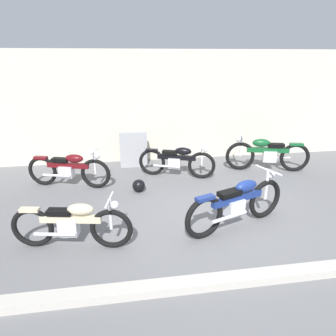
{
  "coord_description": "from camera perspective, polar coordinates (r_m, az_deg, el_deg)",
  "views": [
    {
      "loc": [
        -1.77,
        -4.77,
        2.93
      ],
      "look_at": [
        -0.76,
        1.71,
        0.55
      ],
      "focal_mm": 32.73,
      "sensor_mm": 36.0,
      "label": 1
    }
  ],
  "objects": [
    {
      "name": "curb_strip",
      "position": [
        4.68,
        16.43,
        -18.88
      ],
      "size": [
        18.0,
        0.24,
        0.12
      ],
      "primitive_type": "cube",
      "color": "#B7B2A8",
      "rests_on": "ground_plane"
    },
    {
      "name": "ground_plane",
      "position": [
        5.88,
        10.1,
        -10.32
      ],
      "size": [
        40.0,
        40.0,
        0.0
      ],
      "primitive_type": "plane",
      "color": "slate"
    },
    {
      "name": "motorcycle_cream",
      "position": [
        5.19,
        -17.39,
        -9.91
      ],
      "size": [
        1.95,
        0.61,
        0.88
      ],
      "rotation": [
        0.0,
        0.0,
        -0.18
      ],
      "color": "black",
      "rests_on": "ground_plane"
    },
    {
      "name": "motorcycle_black",
      "position": [
        7.84,
        1.7,
        1.36
      ],
      "size": [
        1.9,
        0.88,
        0.9
      ],
      "rotation": [
        0.0,
        0.0,
        -0.36
      ],
      "color": "black",
      "rests_on": "ground_plane"
    },
    {
      "name": "motorcycle_green",
      "position": [
        8.68,
        17.92,
        2.58
      ],
      "size": [
        2.19,
        0.8,
        1.0
      ],
      "rotation": [
        0.0,
        0.0,
        2.9
      ],
      "color": "black",
      "rests_on": "ground_plane"
    },
    {
      "name": "helmet",
      "position": [
        7.08,
        -5.47,
        -3.3
      ],
      "size": [
        0.29,
        0.29,
        0.29
      ],
      "primitive_type": "sphere",
      "color": "black",
      "rests_on": "ground_plane"
    },
    {
      "name": "motorcycle_maroon",
      "position": [
        7.59,
        -17.95,
        -0.19
      ],
      "size": [
        1.98,
        0.81,
        0.92
      ],
      "rotation": [
        0.0,
        0.0,
        -0.29
      ],
      "color": "black",
      "rests_on": "ground_plane"
    },
    {
      "name": "building_wall",
      "position": [
        9.21,
        2.35,
        11.45
      ],
      "size": [
        18.0,
        0.3,
        3.15
      ],
      "primitive_type": "cube",
      "color": "beige",
      "rests_on": "ground_plane"
    },
    {
      "name": "motorcycle_blue",
      "position": [
        5.64,
        12.85,
        -6.37
      ],
      "size": [
        2.09,
        1.0,
        0.99
      ],
      "rotation": [
        0.0,
        0.0,
        0.37
      ],
      "color": "black",
      "rests_on": "ground_plane"
    },
    {
      "name": "stone_marker",
      "position": [
        8.63,
        -6.46,
        3.45
      ],
      "size": [
        0.75,
        0.21,
        1.0
      ],
      "primitive_type": "cube",
      "rotation": [
        0.0,
        0.0,
        0.01
      ],
      "color": "#9E9EA3",
      "rests_on": "ground_plane"
    }
  ]
}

